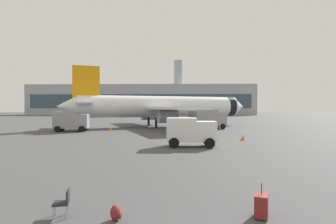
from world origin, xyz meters
name	(u,v)px	position (x,y,z in m)	size (l,w,h in m)	color
airplane_at_gate	(161,107)	(-2.80, 46.63, 3.66)	(34.41, 31.53, 10.50)	white
service_truck	(71,121)	(-15.50, 35.91, 1.61)	(5.06, 3.09, 2.90)	gray
fuel_truck	(207,118)	(4.96, 40.78, 1.77)	(6.39, 5.10, 3.20)	gray
cargo_van	(191,131)	(1.23, 20.75, 1.45)	(4.43, 2.38, 2.60)	white
safety_cone_near	(110,128)	(-10.22, 38.00, 0.39)	(0.44, 0.44, 0.80)	#F2590C
safety_cone_mid	(243,137)	(7.12, 25.83, 0.36)	(0.44, 0.44, 0.73)	#F2590C
safety_cone_far	(219,127)	(6.95, 41.81, 0.36)	(0.44, 0.44, 0.74)	#F2590C
rolling_suitcase	(261,205)	(2.67, 4.62, 0.39)	(0.60, 0.74, 1.10)	maroon
traveller_backpack	(116,213)	(-1.94, 4.26, 0.23)	(0.36, 0.40, 0.48)	maroon
gate_chair	(64,201)	(-3.70, 4.49, 0.50)	(0.58, 0.58, 0.86)	black
terminal_building	(142,100)	(-16.86, 130.89, 7.27)	(107.30, 16.30, 26.30)	#9EA3AD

